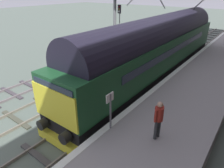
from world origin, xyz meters
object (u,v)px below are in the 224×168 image
diesel_locomotive (157,46)px  platform_number_sign (110,105)px  waiting_passenger (159,117)px  signal_post_mid (119,19)px

diesel_locomotive → platform_number_sign: bearing=-77.0°
diesel_locomotive → waiting_passenger: 8.48m
diesel_locomotive → signal_post_mid: size_ratio=4.23×
signal_post_mid → diesel_locomotive: bearing=-40.6°
diesel_locomotive → waiting_passenger: bearing=-63.9°
signal_post_mid → waiting_passenger: signal_post_mid is taller
diesel_locomotive → waiting_passenger: size_ratio=11.87×
diesel_locomotive → platform_number_sign: (1.89, -8.22, -0.36)m
signal_post_mid → waiting_passenger: bearing=-50.5°
signal_post_mid → platform_number_sign: (10.53, -15.62, -0.83)m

